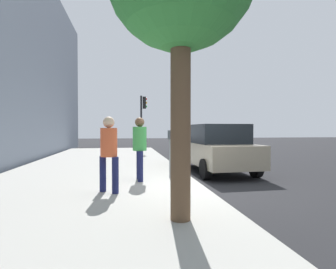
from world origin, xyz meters
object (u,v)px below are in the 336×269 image
Objects in this scene: pedestrian_at_meter at (140,143)px; parked_sedan_near at (216,148)px; pedestrian_bystander at (109,148)px; traffic_signal at (143,114)px; parking_meter at (170,144)px.

pedestrian_at_meter is 3.55m from parked_sedan_near.
traffic_signal is at bearing 31.34° from pedestrian_bystander.
parked_sedan_near is at bearing -48.85° from parking_meter.
parking_meter is 0.39× the size of traffic_signal.
pedestrian_at_meter is at bearing 8.81° from pedestrian_bystander.
traffic_signal is at bearing 83.06° from pedestrian_at_meter.
parking_meter is 0.95m from pedestrian_at_meter.
pedestrian_at_meter is at bearing 104.52° from parking_meter.
pedestrian_at_meter reaches higher than parked_sedan_near.
pedestrian_bystander is 0.48× the size of traffic_signal.
pedestrian_bystander is at bearing -122.96° from pedestrian_at_meter.
parked_sedan_near is (1.99, -2.93, -0.30)m from pedestrian_at_meter.
pedestrian_at_meter is 0.49× the size of traffic_signal.
parked_sedan_near is at bearing -163.62° from traffic_signal.
pedestrian_at_meter is 9.71m from traffic_signal.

